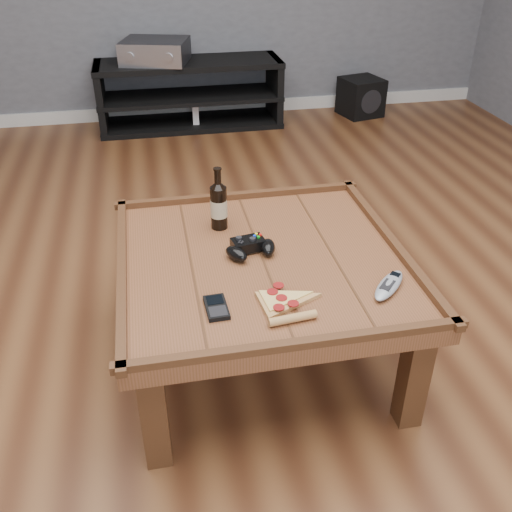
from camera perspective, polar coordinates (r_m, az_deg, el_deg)
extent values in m
plane|color=#482614|center=(2.28, 0.56, -9.79)|extent=(6.00, 6.00, 0.00)
cube|color=silver|center=(4.89, -6.75, 14.30)|extent=(5.00, 0.02, 0.10)
cube|color=brown|center=(2.03, 0.62, -0.90)|extent=(1.00, 1.00, 0.06)
cube|color=#3B240F|center=(1.82, -10.14, -15.43)|extent=(0.08, 0.08, 0.39)
cube|color=#3B240F|center=(1.97, 15.46, -11.62)|extent=(0.08, 0.08, 0.39)
cube|color=#3B240F|center=(2.47, -11.00, -1.10)|extent=(0.08, 0.08, 0.39)
cube|color=#3B240F|center=(2.59, 7.84, 0.86)|extent=(0.08, 0.08, 0.39)
cube|color=#3B240F|center=(2.42, -1.71, 6.08)|extent=(1.03, 0.03, 0.03)
cube|color=#3B240F|center=(1.62, 4.15, -8.79)|extent=(1.03, 0.03, 0.03)
cube|color=#3B240F|center=(2.14, 13.45, 1.45)|extent=(0.03, 1.03, 0.03)
cube|color=#3B240F|center=(1.98, -13.28, -1.32)|extent=(0.03, 1.03, 0.03)
cube|color=black|center=(4.55, -6.80, 18.57)|extent=(1.40, 0.45, 0.04)
cube|color=black|center=(4.61, -6.60, 15.55)|extent=(1.40, 0.45, 0.03)
cube|color=black|center=(4.67, -6.44, 13.08)|extent=(1.40, 0.45, 0.04)
cube|color=black|center=(4.60, -15.22, 14.91)|extent=(0.05, 0.44, 0.50)
cube|color=black|center=(4.71, 1.86, 16.32)|extent=(0.05, 0.44, 0.50)
cylinder|color=black|center=(2.16, -3.74, 4.83)|extent=(0.06, 0.06, 0.17)
cone|color=black|center=(2.12, -3.83, 7.19)|extent=(0.06, 0.06, 0.03)
cylinder|color=black|center=(2.11, -3.86, 7.92)|extent=(0.03, 0.03, 0.06)
cylinder|color=black|center=(2.10, -3.89, 8.68)|extent=(0.03, 0.03, 0.01)
cylinder|color=#CAB692|center=(2.16, -3.74, 4.83)|extent=(0.06, 0.06, 0.07)
cube|color=black|center=(2.04, -0.80, 1.21)|extent=(0.13, 0.09, 0.04)
ellipsoid|color=black|center=(1.99, -1.98, 0.23)|extent=(0.09, 0.11, 0.05)
ellipsoid|color=black|center=(2.02, 1.21, 0.89)|extent=(0.07, 0.10, 0.05)
cylinder|color=black|center=(2.03, -1.74, 1.78)|extent=(0.02, 0.02, 0.01)
cylinder|color=black|center=(2.02, -0.34, 1.69)|extent=(0.02, 0.02, 0.01)
cylinder|color=yellow|center=(2.05, 0.02, 2.20)|extent=(0.01, 0.01, 0.01)
cylinder|color=red|center=(2.05, 0.42, 2.12)|extent=(0.01, 0.01, 0.01)
cylinder|color=#0C33CC|center=(2.04, -0.15, 2.00)|extent=(0.01, 0.01, 0.01)
cylinder|color=#0C9919|center=(2.04, 0.25, 1.92)|extent=(0.01, 0.01, 0.01)
cylinder|color=tan|center=(1.71, 3.69, -6.22)|extent=(0.15, 0.04, 0.03)
cylinder|color=maroon|center=(1.74, 2.30, -5.16)|extent=(0.04, 0.04, 0.00)
cylinder|color=maroon|center=(1.76, 3.75, -4.76)|extent=(0.04, 0.04, 0.00)
cylinder|color=maroon|center=(1.78, 2.57, -4.19)|extent=(0.04, 0.04, 0.00)
cylinder|color=maroon|center=(1.80, 1.66, -3.59)|extent=(0.04, 0.04, 0.00)
cylinder|color=maroon|center=(1.83, 2.27, -2.95)|extent=(0.04, 0.04, 0.00)
cube|color=black|center=(1.76, -3.98, -5.16)|extent=(0.07, 0.12, 0.01)
cube|color=black|center=(1.78, -4.15, -4.39)|extent=(0.05, 0.05, 0.00)
cube|color=black|center=(1.73, -3.81, -5.53)|extent=(0.06, 0.05, 0.00)
ellipsoid|color=#8E949B|center=(1.89, 13.15, -2.87)|extent=(0.18, 0.18, 0.03)
cube|color=black|center=(1.93, 13.76, -1.78)|extent=(0.04, 0.04, 0.00)
cube|color=black|center=(1.87, 13.02, -2.81)|extent=(0.07, 0.07, 0.00)
cube|color=black|center=(4.51, -10.03, 19.54)|extent=(0.55, 0.49, 0.16)
cube|color=#A7A9B1|center=(4.34, -10.63, 18.98)|extent=(0.45, 0.14, 0.16)
cylinder|color=#A7A9B1|center=(4.37, -12.54, 18.87)|extent=(0.06, 0.03, 0.06)
cylinder|color=#A7A9B1|center=(4.29, -8.75, 19.02)|extent=(0.06, 0.03, 0.06)
cube|color=black|center=(4.94, 10.43, 15.38)|extent=(0.36, 0.36, 0.30)
cylinder|color=black|center=(4.82, 11.44, 14.88)|extent=(0.18, 0.05, 0.19)
cube|color=gray|center=(4.65, -5.97, 12.86)|extent=(0.12, 0.20, 0.02)
cube|color=white|center=(4.61, -6.06, 14.23)|extent=(0.06, 0.17, 0.22)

